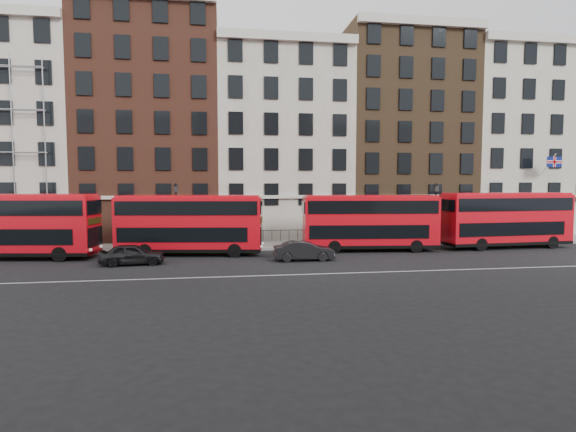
{
  "coord_description": "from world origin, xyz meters",
  "views": [
    {
      "loc": [
        -6.18,
        -28.05,
        5.43
      ],
      "look_at": [
        -1.25,
        5.0,
        3.0
      ],
      "focal_mm": 28.0,
      "sensor_mm": 36.0,
      "label": 1
    }
  ],
  "objects": [
    {
      "name": "iron_railings",
      "position": [
        0.0,
        12.7,
        0.65
      ],
      "size": [
        6.6,
        0.06,
        1.0
      ],
      "primitive_type": null,
      "color": "black",
      "rests_on": "pavement"
    },
    {
      "name": "bus_d",
      "position": [
        17.48,
        6.43,
        2.49
      ],
      "size": [
        11.21,
        3.36,
        4.65
      ],
      "rotation": [
        0.0,
        0.0,
        0.06
      ],
      "color": "red",
      "rests_on": "ground"
    },
    {
      "name": "car_rear",
      "position": [
        -12.1,
        2.86,
        0.71
      ],
      "size": [
        4.28,
        2.02,
        1.41
      ],
      "primitive_type": "imported",
      "rotation": [
        0.0,
        0.0,
        1.66
      ],
      "color": "black",
      "rests_on": "ground"
    },
    {
      "name": "lamp_post_left",
      "position": [
        -9.77,
        8.89,
        3.08
      ],
      "size": [
        0.44,
        0.44,
        5.33
      ],
      "color": "black",
      "rests_on": "pavement"
    },
    {
      "name": "road_centre_line",
      "position": [
        0.0,
        -2.0,
        0.01
      ],
      "size": [
        70.0,
        0.12,
        0.01
      ],
      "primitive_type": "cube",
      "color": "white",
      "rests_on": "ground"
    },
    {
      "name": "kerb",
      "position": [
        0.0,
        8.0,
        0.08
      ],
      "size": [
        80.0,
        0.3,
        0.16
      ],
      "primitive_type": "cube",
      "color": "gray",
      "rests_on": "ground"
    },
    {
      "name": "lamp_post_right",
      "position": [
        12.47,
        8.93,
        3.08
      ],
      "size": [
        0.44,
        0.44,
        5.33
      ],
      "color": "black",
      "rests_on": "pavement"
    },
    {
      "name": "bus_b",
      "position": [
        -8.57,
        6.44,
        2.44
      ],
      "size": [
        11.05,
        4.01,
        4.54
      ],
      "rotation": [
        0.0,
        0.0,
        -0.13
      ],
      "color": "red",
      "rests_on": "ground"
    },
    {
      "name": "traffic_light",
      "position": [
        23.99,
        8.35,
        2.45
      ],
      "size": [
        0.25,
        0.45,
        3.27
      ],
      "color": "black",
      "rests_on": "pavement"
    },
    {
      "name": "car_front",
      "position": [
        -0.44,
        2.81,
        0.7
      ],
      "size": [
        4.29,
        1.56,
        1.41
      ],
      "primitive_type": "imported",
      "rotation": [
        0.0,
        0.0,
        1.55
      ],
      "color": "black",
      "rests_on": "ground"
    },
    {
      "name": "bus_c",
      "position": [
        5.57,
        6.44,
        2.41
      ],
      "size": [
        10.88,
        3.54,
        4.49
      ],
      "rotation": [
        0.0,
        0.0,
        -0.09
      ],
      "color": "red",
      "rests_on": "ground"
    },
    {
      "name": "building_terrace",
      "position": [
        -0.31,
        17.88,
        10.24
      ],
      "size": [
        64.0,
        11.95,
        22.0
      ],
      "color": "#BAB0A1",
      "rests_on": "ground"
    },
    {
      "name": "pavement",
      "position": [
        0.0,
        10.5,
        0.07
      ],
      "size": [
        80.0,
        5.0,
        0.15
      ],
      "primitive_type": "cube",
      "color": "gray",
      "rests_on": "ground"
    },
    {
      "name": "ground",
      "position": [
        0.0,
        0.0,
        0.0
      ],
      "size": [
        120.0,
        120.0,
        0.0
      ],
      "primitive_type": "plane",
      "color": "black",
      "rests_on": "ground"
    },
    {
      "name": "bus_a",
      "position": [
        -20.72,
        6.44,
        2.51
      ],
      "size": [
        11.38,
        4.16,
        4.68
      ],
      "rotation": [
        0.0,
        0.0,
        -0.14
      ],
      "color": "red",
      "rests_on": "ground"
    }
  ]
}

